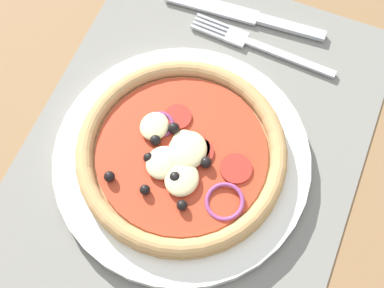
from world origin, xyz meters
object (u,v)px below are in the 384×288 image
(pizza, at_px, (181,153))
(knife, at_px, (243,15))
(fork, at_px, (255,44))
(plate, at_px, (182,160))

(pizza, distance_m, knife, 0.21)
(fork, bearing_deg, pizza, 85.67)
(knife, bearing_deg, pizza, 87.87)
(pizza, height_order, knife, pizza)
(plate, bearing_deg, fork, -7.49)
(plate, xyz_separation_m, fork, (0.17, -0.02, -0.01))
(plate, distance_m, pizza, 0.02)
(plate, relative_size, knife, 1.37)
(fork, relative_size, knife, 0.90)
(knife, bearing_deg, fork, 125.08)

